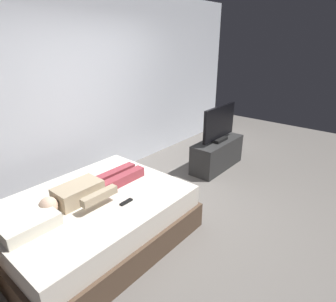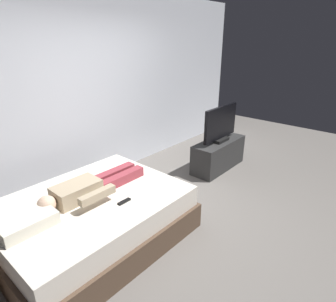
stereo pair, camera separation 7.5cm
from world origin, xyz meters
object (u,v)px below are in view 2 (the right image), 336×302
object	(u,v)px
pillow	(26,222)
bed	(93,219)
person	(88,188)
tv_stand	(218,155)
tv	(221,125)
remote	(124,201)

from	to	relation	value
pillow	bed	bearing A→B (deg)	0.00
person	tv_stand	world-z (taller)	person
tv	person	bearing A→B (deg)	177.46
person	remote	xyz separation A→B (m)	(0.15, -0.40, -0.07)
bed	tv_stand	bearing A→B (deg)	-1.09
tv	tv_stand	bearing A→B (deg)	0.00
tv_stand	tv	world-z (taller)	tv
remote	tv	size ratio (longest dim) A/B	0.17
person	tv	xyz separation A→B (m)	(2.50, -0.11, 0.16)
pillow	person	xyz separation A→B (m)	(0.70, 0.06, 0.02)
pillow	person	size ratio (longest dim) A/B	0.38
tv	pillow	bearing A→B (deg)	179.14
person	tv	distance (m)	2.51
remote	tv	xyz separation A→B (m)	(2.35, 0.29, 0.24)
tv_stand	person	bearing A→B (deg)	177.46
remote	tv	distance (m)	2.38
pillow	tv	distance (m)	3.20
bed	pillow	bearing A→B (deg)	180.00
bed	person	distance (m)	0.36
pillow	remote	world-z (taller)	pillow
person	remote	size ratio (longest dim) A/B	8.40
person	bed	bearing A→B (deg)	-114.78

